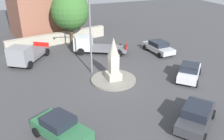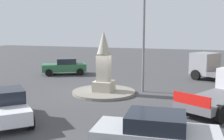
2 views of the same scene
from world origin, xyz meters
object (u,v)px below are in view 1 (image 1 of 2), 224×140
car_green_parked_left (61,128)px  truck_grey_near_island (25,55)px  monument (114,61)px  streetlamp (90,26)px  tree_near_wall (70,11)px  car_dark_grey_parked_right (196,115)px  truck_white_far_side (93,45)px  car_silver_passing (158,47)px  car_white_approaching (189,72)px

car_green_parked_left → truck_grey_near_island: bearing=95.2°
monument → truck_grey_near_island: 9.97m
streetlamp → tree_near_wall: size_ratio=1.16×
monument → car_dark_grey_parked_right: bearing=-72.4°
car_dark_grey_parked_right → truck_white_far_side: size_ratio=0.69×
truck_grey_near_island → streetlamp: bearing=-38.9°
monument → car_silver_passing: bearing=31.6°
monument → car_white_approaching: (6.55, -2.29, -1.15)m
car_silver_passing → truck_grey_near_island: truck_grey_near_island is taller
car_white_approaching → tree_near_wall: 16.35m
tree_near_wall → car_green_parked_left: bearing=-105.4°
truck_grey_near_island → car_dark_grey_parked_right: bearing=-57.2°
car_dark_grey_parked_right → car_green_parked_left: bearing=166.3°
car_white_approaching → tree_near_wall: tree_near_wall is taller
car_silver_passing → car_dark_grey_parked_right: 13.72m
truck_white_far_side → tree_near_wall: size_ratio=0.95×
monument → streetlamp: 3.82m
car_silver_passing → truck_grey_near_island: (-14.71, 2.25, 0.30)m
streetlamp → truck_white_far_side: bearing=70.4°
car_white_approaching → car_dark_grey_parked_right: (-4.00, -5.78, 0.05)m
streetlamp → truck_white_far_side: 6.69m
tree_near_wall → car_white_approaching: bearing=-61.7°
streetlamp → tree_near_wall: streetlamp is taller
monument → car_green_parked_left: bearing=-134.6°
car_silver_passing → streetlamp: bearing=-165.0°
monument → car_green_parked_left: 8.50m
car_silver_passing → car_white_approaching: (-1.06, -6.97, 0.02)m
truck_grey_near_island → monument: bearing=-44.3°
monument → car_silver_passing: monument is taller
monument → tree_near_wall: tree_near_wall is taller
car_silver_passing → car_white_approaching: size_ratio=1.10×
streetlamp → car_dark_grey_parked_right: bearing=-69.4°
car_green_parked_left → tree_near_wall: size_ratio=0.64×
streetlamp → car_silver_passing: bearing=15.0°
streetlamp → car_green_parked_left: (-4.58, -8.29, -3.89)m
car_dark_grey_parked_right → tree_near_wall: tree_near_wall is taller
car_white_approaching → truck_grey_near_island: (-13.66, 9.23, 0.28)m
car_white_approaching → truck_white_far_side: bearing=121.5°
streetlamp → truck_white_far_side: streetlamp is taller
car_silver_passing → car_dark_grey_parked_right: size_ratio=1.01×
truck_grey_near_island → car_silver_passing: bearing=-8.7°
monument → streetlamp: (-1.34, 2.29, 2.75)m
truck_grey_near_island → truck_white_far_side: (7.63, 0.60, -0.09)m
car_silver_passing → truck_grey_near_island: 14.89m
car_dark_grey_parked_right → streetlamp: bearing=110.6°
car_silver_passing → truck_grey_near_island: bearing=171.3°
streetlamp → truck_grey_near_island: (-5.77, 4.65, -3.62)m
car_silver_passing → truck_white_far_side: bearing=158.1°
tree_near_wall → car_dark_grey_parked_right: bearing=-79.8°
streetlamp → car_white_approaching: bearing=-30.1°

